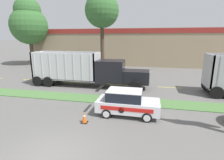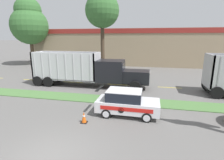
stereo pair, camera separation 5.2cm
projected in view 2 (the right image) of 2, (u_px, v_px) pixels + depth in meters
ground_plane at (49, 157)px, 7.59m from camera, size 600.00×600.00×0.00m
grass_verge at (98, 99)px, 14.71m from camera, size 120.00×1.91×0.06m
centre_line_2 at (32, 80)px, 21.45m from camera, size 2.40×0.14×0.01m
centre_line_3 at (73, 82)px, 20.35m from camera, size 2.40×0.14×0.01m
centre_line_4 at (119, 85)px, 19.25m from camera, size 2.40×0.14×0.01m
centre_line_5 at (170, 87)px, 18.14m from camera, size 2.40×0.14×0.01m
dump_truck_lead at (97, 72)px, 18.19m from camera, size 12.30×2.58×3.57m
rally_car at (127, 102)px, 11.61m from camera, size 4.13×1.98×1.73m
traffic_cone at (84, 117)px, 10.59m from camera, size 0.38×0.38×0.71m
store_building_backdrop at (145, 46)px, 35.89m from camera, size 43.44×12.10×6.65m
tree_behind_left at (29, 22)px, 31.44m from camera, size 6.57×6.57×12.04m
tree_behind_centre at (102, 7)px, 23.38m from camera, size 4.60×4.60×12.06m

